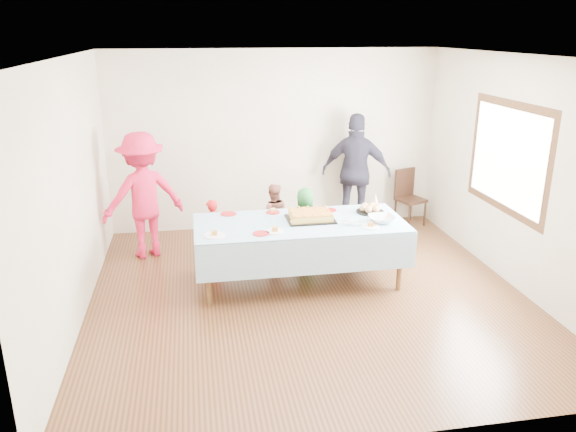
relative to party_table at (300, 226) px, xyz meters
name	(u,v)px	position (x,y,z in m)	size (l,w,h in m)	color
ground	(308,294)	(0.03, -0.34, -0.72)	(5.00, 5.00, 0.00)	#462814
room_walls	(314,145)	(0.08, -0.34, 1.05)	(5.04, 5.04, 2.72)	#BDB39A
party_table	(300,226)	(0.00, 0.00, 0.00)	(2.50, 1.10, 0.78)	#53341C
birthday_cake	(310,216)	(0.14, 0.06, 0.10)	(0.57, 0.44, 0.10)	black
rolls_tray	(370,209)	(0.94, 0.21, 0.10)	(0.35, 0.35, 0.10)	black
punch_bowl	(382,219)	(0.96, -0.17, 0.09)	(0.31, 0.31, 0.08)	silver
party_hat	(375,200)	(1.08, 0.45, 0.14)	(0.10, 0.10, 0.18)	white
fork_pile	(352,222)	(0.58, -0.20, 0.09)	(0.24, 0.18, 0.07)	white
plate_red_far_a	(228,214)	(-0.82, 0.44, 0.06)	(0.20, 0.20, 0.01)	#B80D15
plate_red_far_b	(273,212)	(-0.27, 0.41, 0.06)	(0.17, 0.17, 0.01)	#B80D15
plate_red_far_c	(305,211)	(0.13, 0.38, 0.06)	(0.17, 0.17, 0.01)	#B80D15
plate_red_far_d	(330,210)	(0.46, 0.37, 0.06)	(0.17, 0.17, 0.01)	#B80D15
plate_red_near	(261,233)	(-0.51, -0.33, 0.06)	(0.19, 0.19, 0.01)	#B80D15
plate_white_left	(214,235)	(-1.03, -0.30, 0.06)	(0.24, 0.24, 0.01)	white
plate_white_mid	(275,232)	(-0.34, -0.29, 0.06)	(0.20, 0.20, 0.01)	white
plate_white_right	(370,226)	(0.77, -0.31, 0.06)	(0.21, 0.21, 0.01)	white
dining_chair	(408,194)	(2.10, 1.87, -0.24)	(0.49, 0.49, 0.88)	black
toddler_left	(212,230)	(-1.02, 0.93, -0.31)	(0.30, 0.20, 0.83)	red
toddler_mid	(305,222)	(0.24, 0.86, -0.25)	(0.46, 0.30, 0.95)	#277734
toddler_right	(273,216)	(-0.14, 1.21, -0.26)	(0.45, 0.35, 0.93)	#AA634F
adult_left	(143,196)	(-1.90, 1.21, 0.13)	(1.10, 0.63, 1.70)	#DB1B43
adult_right	(356,172)	(1.22, 1.81, 0.17)	(1.05, 0.44, 1.78)	#2D2C3C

